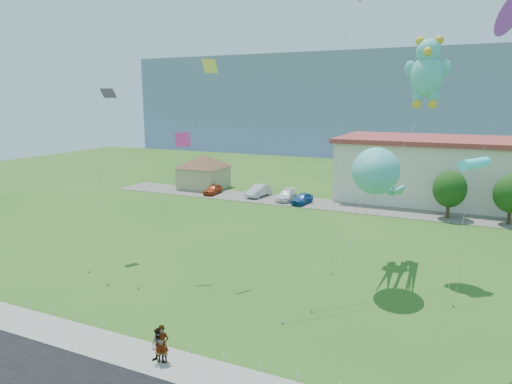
% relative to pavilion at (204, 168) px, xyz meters
% --- Properties ---
extents(ground, '(160.00, 160.00, 0.00)m').
position_rel_pavilion_xyz_m(ground, '(24.00, -38.00, -3.02)').
color(ground, '#275517').
rests_on(ground, ground).
extents(sidewalk, '(80.00, 2.50, 0.10)m').
position_rel_pavilion_xyz_m(sidewalk, '(24.00, -40.75, -2.97)').
color(sidewalk, gray).
rests_on(sidewalk, ground).
extents(parking_strip, '(70.00, 6.00, 0.06)m').
position_rel_pavilion_xyz_m(parking_strip, '(24.00, -3.00, -2.99)').
color(parking_strip, '#59544C').
rests_on(parking_strip, ground).
extents(hill_ridge, '(160.00, 50.00, 25.00)m').
position_rel_pavilion_xyz_m(hill_ridge, '(24.00, 82.00, 9.48)').
color(hill_ridge, slate).
rests_on(hill_ridge, ground).
extents(pavilion, '(9.20, 9.20, 5.00)m').
position_rel_pavilion_xyz_m(pavilion, '(0.00, 0.00, 0.00)').
color(pavilion, tan).
rests_on(pavilion, ground).
extents(rope_fence, '(26.05, 0.05, 0.50)m').
position_rel_pavilion_xyz_m(rope_fence, '(24.00, -39.30, -2.77)').
color(rope_fence, white).
rests_on(rope_fence, ground).
extents(tree_near, '(3.60, 3.60, 5.47)m').
position_rel_pavilion_xyz_m(tree_near, '(34.00, -4.00, 0.36)').
color(tree_near, '#3F2B19').
rests_on(tree_near, ground).
extents(tree_mid, '(3.60, 3.60, 5.47)m').
position_rel_pavilion_xyz_m(tree_mid, '(40.00, -4.00, 0.36)').
color(tree_mid, '#3F2B19').
rests_on(tree_mid, ground).
extents(pedestrian_left, '(0.83, 0.68, 1.95)m').
position_rel_pavilion_xyz_m(pedestrian_left, '(22.30, -40.78, -1.95)').
color(pedestrian_left, gray).
rests_on(pedestrian_left, sidewalk).
extents(pedestrian_right, '(0.92, 0.74, 1.80)m').
position_rel_pavilion_xyz_m(pedestrian_right, '(22.17, -40.85, -2.02)').
color(pedestrian_right, gray).
rests_on(pedestrian_right, sidewalk).
extents(parked_car_red, '(1.83, 3.95, 1.31)m').
position_rel_pavilion_xyz_m(parked_car_red, '(3.55, -3.42, -2.31)').
color(parked_car_red, '#B63B16').
rests_on(parked_car_red, parking_strip).
extents(parked_car_silver, '(2.22, 4.92, 1.57)m').
position_rel_pavilion_xyz_m(parked_car_silver, '(10.06, -2.20, -2.18)').
color(parked_car_silver, '#BAB8C0').
rests_on(parked_car_silver, parking_strip).
extents(parked_car_white, '(2.22, 4.73, 1.33)m').
position_rel_pavilion_xyz_m(parked_car_white, '(14.34, -2.89, -2.30)').
color(parked_car_white, white).
rests_on(parked_car_white, parking_strip).
extents(parked_car_blue, '(2.12, 4.12, 1.34)m').
position_rel_pavilion_xyz_m(parked_car_blue, '(16.90, -3.96, -2.29)').
color(parked_car_blue, '#194D8E').
rests_on(parked_car_blue, parking_strip).
extents(octopus_kite, '(5.25, 14.55, 9.92)m').
position_rel_pavilion_xyz_m(octopus_kite, '(29.87, -25.51, 4.64)').
color(octopus_kite, teal).
rests_on(octopus_kite, ground).
extents(teddy_bear_kite, '(6.54, 11.77, 17.50)m').
position_rel_pavilion_xyz_m(teddy_bear_kite, '(32.26, -21.62, 12.08)').
color(teddy_bear_kite, teal).
rests_on(teddy_bear_kite, ground).
extents(small_kite_cyan, '(1.47, 4.83, 10.48)m').
position_rel_pavilion_xyz_m(small_kite_cyan, '(35.71, -33.56, 6.94)').
color(small_kite_cyan, '#38F9FE').
rests_on(small_kite_cyan, ground).
extents(small_kite_yellow, '(3.64, 6.16, 15.83)m').
position_rel_pavilion_xyz_m(small_kite_yellow, '(17.76, -29.20, 10.33)').
color(small_kite_yellow, gold).
rests_on(small_kite_yellow, ground).
extents(small_kite_black, '(2.38, 5.86, 14.01)m').
position_rel_pavilion_xyz_m(small_kite_black, '(8.32, -28.56, 8.87)').
color(small_kite_black, black).
rests_on(small_kite_black, ground).
extents(small_kite_pink, '(4.19, 5.49, 10.61)m').
position_rel_pavilion_xyz_m(small_kite_pink, '(16.03, -30.16, 6.04)').
color(small_kite_pink, '#CD2D73').
rests_on(small_kite_pink, ground).
extents(small_kite_purple, '(2.67, 4.61, 19.05)m').
position_rel_pavilion_xyz_m(small_kite_purple, '(37.05, -23.95, 14.89)').
color(small_kite_purple, '#BB35D6').
rests_on(small_kite_purple, ground).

